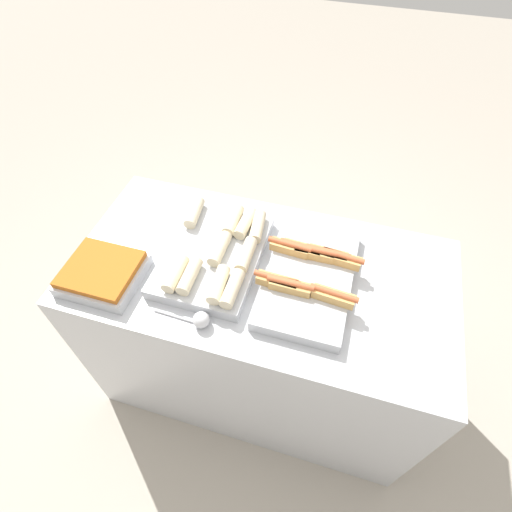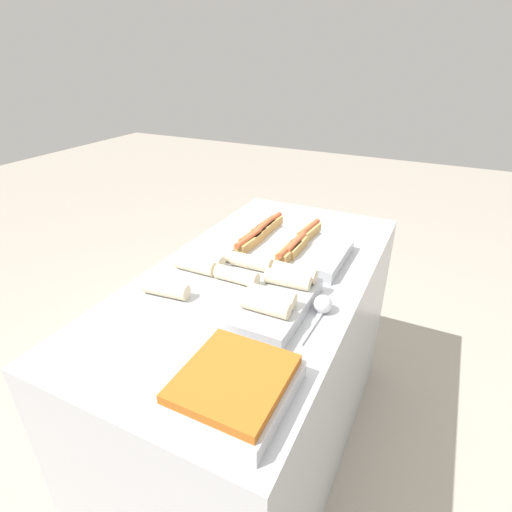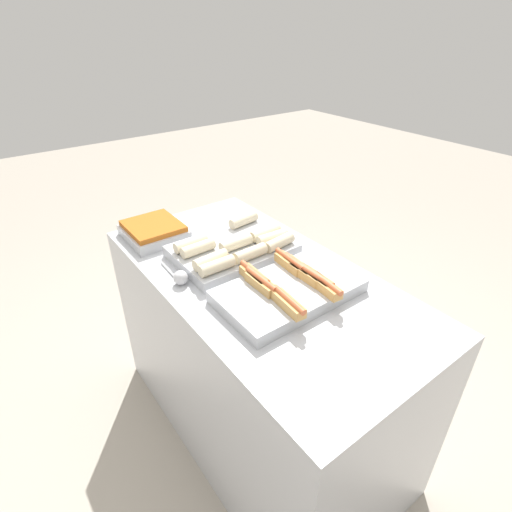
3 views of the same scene
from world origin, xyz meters
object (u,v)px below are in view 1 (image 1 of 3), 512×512
object	(u,v)px
tray_hotdogs	(309,274)
serving_spoon_near	(199,320)
tray_side_front	(102,273)
tray_wraps	(216,254)

from	to	relation	value
tray_hotdogs	serving_spoon_near	world-z (taller)	tray_hotdogs
tray_hotdogs	tray_side_front	size ratio (longest dim) A/B	1.90
tray_side_front	tray_wraps	bearing A→B (deg)	29.03
tray_hotdogs	tray_side_front	distance (m)	0.77
tray_wraps	serving_spoon_near	bearing A→B (deg)	-81.30
tray_wraps	tray_hotdogs	bearing A→B (deg)	0.79
tray_wraps	tray_side_front	size ratio (longest dim) A/B	1.78
tray_wraps	serving_spoon_near	size ratio (longest dim) A/B	2.35
tray_wraps	tray_side_front	xyz separation A→B (m)	(-0.37, -0.21, -0.00)
tray_side_front	tray_hotdogs	bearing A→B (deg)	16.00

